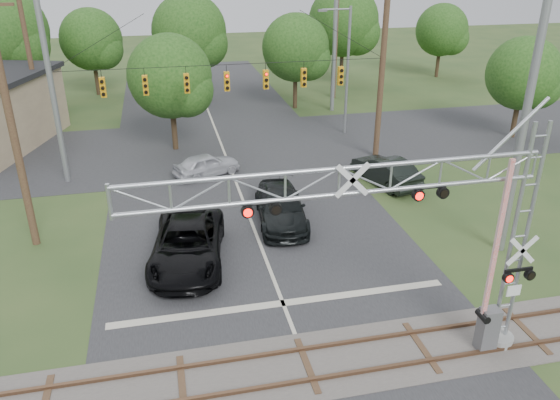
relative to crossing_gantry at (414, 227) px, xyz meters
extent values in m
cube|color=#28282A|center=(-3.02, 8.36, -4.89)|extent=(14.00, 90.00, 0.02)
cube|color=#28282A|center=(-3.02, 22.36, -4.89)|extent=(90.00, 12.00, 0.02)
cube|color=#48443E|center=(-3.02, 0.36, -4.88)|extent=(90.00, 3.20, 0.05)
cube|color=brown|center=(-3.02, -0.36, -4.81)|extent=(90.00, 0.12, 0.14)
cube|color=brown|center=(-3.02, 1.08, -4.81)|extent=(90.00, 0.12, 0.14)
cylinder|color=gray|center=(3.66, 0.06, -4.74)|extent=(0.98, 0.98, 0.33)
cube|color=silver|center=(3.60, -0.26, -2.56)|extent=(0.49, 0.03, 0.38)
cube|color=#5C5C5E|center=(3.01, -0.15, -4.08)|extent=(0.60, 0.49, 1.63)
cube|color=red|center=(2.73, -0.15, -0.76)|extent=(0.15, 0.10, 5.44)
cylinder|color=gray|center=(-12.52, 18.36, 0.85)|extent=(0.32, 0.32, 11.50)
cylinder|color=#42291E|center=(6.48, 18.36, 0.85)|extent=(0.36, 0.36, 11.50)
cylinder|color=black|center=(-3.02, 18.36, 1.42)|extent=(19.00, 0.03, 0.03)
cube|color=orange|center=(-9.88, 18.36, 0.47)|extent=(0.30, 0.30, 1.10)
cube|color=orange|center=(-7.59, 18.36, 0.47)|extent=(0.30, 0.30, 1.10)
cube|color=orange|center=(-5.30, 18.36, 0.47)|extent=(0.30, 0.30, 1.10)
cube|color=orange|center=(-3.02, 18.36, 0.47)|extent=(0.30, 0.30, 1.10)
cube|color=orange|center=(-0.73, 18.36, 0.47)|extent=(0.30, 0.30, 1.10)
cube|color=orange|center=(1.55, 18.36, 0.47)|extent=(0.30, 0.30, 1.10)
cube|color=orange|center=(3.84, 18.36, 0.47)|extent=(0.30, 0.30, 1.10)
imported|color=black|center=(-6.29, 7.72, -4.02)|extent=(3.84, 6.70, 1.76)
imported|color=black|center=(-1.58, 10.62, -4.10)|extent=(2.76, 5.71, 1.60)
imported|color=silver|center=(-4.53, 17.52, -4.22)|extent=(4.27, 2.97, 1.35)
imported|color=black|center=(5.34, 14.04, -4.11)|extent=(2.81, 5.08, 1.59)
cylinder|color=gray|center=(6.14, 23.62, -0.48)|extent=(0.20, 0.20, 8.84)
cylinder|color=gray|center=(5.16, 23.62, 3.75)|extent=(1.96, 0.12, 0.12)
cube|color=#5C5C5E|center=(4.18, 23.62, 3.70)|extent=(0.59, 0.25, 0.15)
cylinder|color=#42291E|center=(-15.22, 27.46, 1.33)|extent=(0.34, 0.34, 12.45)
cylinder|color=gray|center=(7.13, 29.78, 1.86)|extent=(0.34, 0.34, 13.52)
cylinder|color=#42291E|center=(-13.00, 10.91, 0.63)|extent=(0.34, 0.34, 11.05)
cylinder|color=gray|center=(7.44, 5.79, 1.43)|extent=(0.34, 0.34, 12.66)
cylinder|color=#42291E|center=(8.60, 33.91, 0.40)|extent=(0.34, 0.34, 10.59)
cylinder|color=#392A1A|center=(-18.51, 35.72, -2.65)|extent=(0.36, 0.36, 4.50)
sphere|color=#174012|center=(-18.51, 35.72, 1.44)|extent=(6.95, 6.95, 6.95)
cylinder|color=#392A1A|center=(-12.37, 39.76, -3.13)|extent=(0.36, 0.36, 3.53)
sphere|color=#174012|center=(-12.37, 39.76, 0.08)|extent=(5.46, 5.46, 5.46)
cylinder|color=#392A1A|center=(-6.12, 22.70, -3.16)|extent=(0.36, 0.36, 3.48)
sphere|color=#174012|center=(-6.12, 22.70, 0.00)|extent=(5.38, 5.38, 5.38)
cylinder|color=#392A1A|center=(-3.86, 36.39, -2.82)|extent=(0.36, 0.36, 4.15)
sphere|color=#174012|center=(-3.86, 36.39, 0.95)|extent=(6.42, 6.42, 6.42)
cylinder|color=#392A1A|center=(4.31, 31.24, -3.12)|extent=(0.36, 0.36, 3.55)
sphere|color=#174012|center=(4.31, 31.24, 0.11)|extent=(5.49, 5.49, 5.49)
cylinder|color=#392A1A|center=(10.89, 38.74, -2.74)|extent=(0.36, 0.36, 4.32)
sphere|color=#174012|center=(10.89, 38.74, 1.19)|extent=(6.68, 6.68, 6.68)
cylinder|color=#392A1A|center=(17.60, 20.09, -3.28)|extent=(0.36, 0.36, 3.23)
sphere|color=#174012|center=(17.60, 20.09, -0.35)|extent=(4.99, 4.99, 4.99)
cylinder|color=#392A1A|center=(21.95, 40.05, -3.20)|extent=(0.36, 0.36, 3.40)
sphere|color=#174012|center=(21.95, 40.05, -0.11)|extent=(5.25, 5.25, 5.25)
camera|label=1|loc=(-6.89, -12.88, 7.35)|focal=35.00mm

